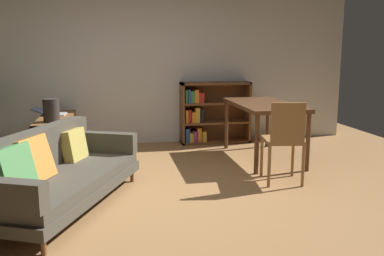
# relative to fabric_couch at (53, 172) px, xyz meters

# --- Properties ---
(ground_plane) EXTENTS (8.16, 8.16, 0.00)m
(ground_plane) POSITION_rel_fabric_couch_xyz_m (1.06, 0.05, -0.35)
(ground_plane) COLOR #9E7042
(back_wall_panel) EXTENTS (6.80, 0.10, 2.70)m
(back_wall_panel) POSITION_rel_fabric_couch_xyz_m (1.06, 2.75, 1.00)
(back_wall_panel) COLOR silver
(back_wall_panel) RESTS_ON ground_plane
(fabric_couch) EXTENTS (1.52, 2.12, 0.73)m
(fabric_couch) POSITION_rel_fabric_couch_xyz_m (0.00, 0.00, 0.00)
(fabric_couch) COLOR brown
(fabric_couch) RESTS_ON ground_plane
(media_console) EXTENTS (0.43, 1.34, 0.59)m
(media_console) POSITION_rel_fabric_couch_xyz_m (-0.20, 1.88, -0.06)
(media_console) COLOR brown
(media_console) RESTS_ON ground_plane
(open_laptop) EXTENTS (0.46, 0.32, 0.10)m
(open_laptop) POSITION_rel_fabric_couch_xyz_m (-0.28, 2.09, 0.27)
(open_laptop) COLOR silver
(open_laptop) RESTS_ON media_console
(desk_speaker) EXTENTS (0.20, 0.20, 0.29)m
(desk_speaker) POSITION_rel_fabric_couch_xyz_m (-0.19, 1.48, 0.39)
(desk_speaker) COLOR #2D2823
(desk_speaker) RESTS_ON media_console
(dining_table) EXTENTS (0.76, 1.48, 0.78)m
(dining_table) POSITION_rel_fabric_couch_xyz_m (2.60, 1.39, 0.35)
(dining_table) COLOR #56351E
(dining_table) RESTS_ON ground_plane
(dining_chair_near) EXTENTS (0.47, 0.49, 0.94)m
(dining_chair_near) POSITION_rel_fabric_couch_xyz_m (2.44, 0.29, 0.18)
(dining_chair_near) COLOR olive
(dining_chair_near) RESTS_ON ground_plane
(bookshelf) EXTENTS (1.12, 0.31, 0.98)m
(bookshelf) POSITION_rel_fabric_couch_xyz_m (2.12, 2.56, 0.13)
(bookshelf) COLOR brown
(bookshelf) RESTS_ON ground_plane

